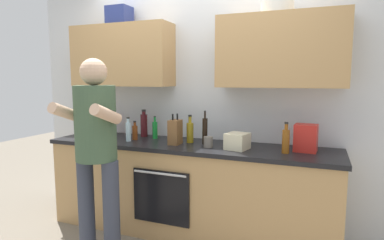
% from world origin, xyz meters
% --- Properties ---
extents(ground_plane, '(12.00, 12.00, 0.00)m').
position_xyz_m(ground_plane, '(0.00, 0.00, 0.00)').
color(ground_plane, '#756B5B').
extents(back_wall_unit, '(4.00, 0.38, 2.50)m').
position_xyz_m(back_wall_unit, '(-0.00, 0.27, 1.49)').
color(back_wall_unit, silver).
rests_on(back_wall_unit, ground).
extents(counter, '(2.84, 0.67, 0.90)m').
position_xyz_m(counter, '(-0.00, -0.00, 0.45)').
color(counter, tan).
rests_on(counter, ground).
extents(person_standing, '(0.49, 0.45, 1.69)m').
position_xyz_m(person_standing, '(-0.54, -0.69, 1.00)').
color(person_standing, '#383D4C').
rests_on(person_standing, ground).
extents(bottle_syrup, '(0.06, 0.06, 0.27)m').
position_xyz_m(bottle_syrup, '(0.93, -0.06, 1.01)').
color(bottle_syrup, '#8C4C14').
rests_on(bottle_syrup, counter).
extents(bottle_soda, '(0.05, 0.05, 0.24)m').
position_xyz_m(bottle_soda, '(-0.43, 0.14, 0.99)').
color(bottle_soda, '#198C33').
rests_on(bottle_soda, counter).
extents(bottle_water, '(0.05, 0.05, 0.25)m').
position_xyz_m(bottle_water, '(-0.61, -0.09, 1.00)').
color(bottle_water, silver).
rests_on(bottle_water, counter).
extents(bottle_wine, '(0.07, 0.07, 0.30)m').
position_xyz_m(bottle_wine, '(-0.60, 0.20, 1.03)').
color(bottle_wine, '#471419').
rests_on(bottle_wine, counter).
extents(bottle_hotsauce, '(0.07, 0.07, 0.27)m').
position_xyz_m(bottle_hotsauce, '(-0.99, 0.18, 1.02)').
color(bottle_hotsauce, red).
rests_on(bottle_hotsauce, counter).
extents(bottle_oil, '(0.07, 0.07, 0.28)m').
position_xyz_m(bottle_oil, '(-0.00, 0.07, 1.01)').
color(bottle_oil, olive).
rests_on(bottle_oil, counter).
extents(bottle_soy, '(0.05, 0.05, 0.33)m').
position_xyz_m(bottle_soy, '(0.16, 0.05, 1.03)').
color(bottle_soy, black).
rests_on(bottle_soy, counter).
extents(bottle_vinegar, '(0.05, 0.05, 0.20)m').
position_xyz_m(bottle_vinegar, '(-0.59, 0.00, 0.98)').
color(bottle_vinegar, brown).
rests_on(bottle_vinegar, counter).
extents(cup_stoneware, '(0.08, 0.08, 0.10)m').
position_xyz_m(cup_stoneware, '(0.24, -0.07, 0.95)').
color(cup_stoneware, slate).
rests_on(cup_stoneware, counter).
extents(knife_block, '(0.10, 0.14, 0.30)m').
position_xyz_m(knife_block, '(-0.10, -0.06, 1.02)').
color(knife_block, brown).
rests_on(knife_block, counter).
extents(potted_herb, '(0.16, 0.16, 0.24)m').
position_xyz_m(potted_herb, '(-0.94, -0.11, 1.03)').
color(potted_herb, '#9E6647').
rests_on(potted_herb, counter).
extents(grocery_bag_crisps, '(0.20, 0.18, 0.24)m').
position_xyz_m(grocery_bag_crisps, '(1.08, 0.08, 1.02)').
color(grocery_bag_crisps, red).
rests_on(grocery_bag_crisps, counter).
extents(grocery_bag_rice, '(0.22, 0.23, 0.15)m').
position_xyz_m(grocery_bag_rice, '(0.51, -0.06, 0.97)').
color(grocery_bag_rice, beige).
rests_on(grocery_bag_rice, counter).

